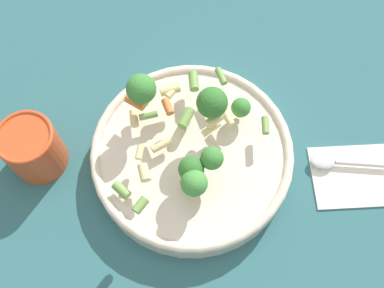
{
  "coord_description": "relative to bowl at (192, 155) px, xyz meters",
  "views": [
    {
      "loc": [
        0.16,
        0.2,
        0.62
      ],
      "look_at": [
        0.0,
        0.0,
        0.06
      ],
      "focal_mm": 42.0,
      "sensor_mm": 36.0,
      "label": 1
    }
  ],
  "objects": [
    {
      "name": "ground_plane",
      "position": [
        0.0,
        0.0,
        -0.02
      ],
      "size": [
        3.0,
        3.0,
        0.0
      ],
      "primitive_type": "plane",
      "color": "#2D6066"
    },
    {
      "name": "napkin",
      "position": [
        -0.18,
        0.17,
        -0.02
      ],
      "size": [
        0.18,
        0.16,
        0.01
      ],
      "color": "white",
      "rests_on": "ground_plane"
    },
    {
      "name": "cup",
      "position": [
        0.18,
        -0.14,
        0.02
      ],
      "size": [
        0.08,
        0.08,
        0.08
      ],
      "color": "#CC4C23",
      "rests_on": "ground_plane"
    },
    {
      "name": "bowl",
      "position": [
        0.0,
        0.0,
        0.0
      ],
      "size": [
        0.29,
        0.29,
        0.04
      ],
      "color": "beige",
      "rests_on": "ground_plane"
    },
    {
      "name": "spoon",
      "position": [
        -0.18,
        0.15,
        -0.01
      ],
      "size": [
        0.16,
        0.14,
        0.01
      ],
      "rotation": [
        0.0,
        0.0,
        11.83
      ],
      "color": "silver",
      "rests_on": "napkin"
    },
    {
      "name": "pasta_salad",
      "position": [
        -0.0,
        -0.01,
        0.07
      ],
      "size": [
        0.23,
        0.18,
        0.09
      ],
      "color": "#8CB766",
      "rests_on": "bowl"
    }
  ]
}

